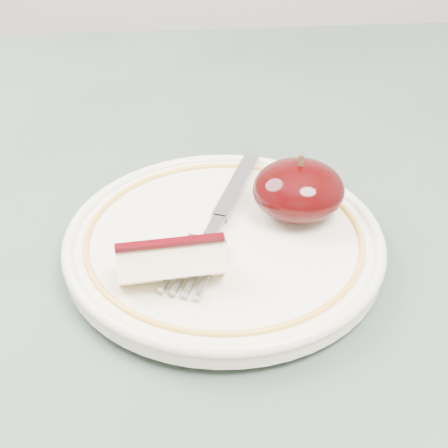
{
  "coord_description": "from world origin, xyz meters",
  "views": [
    {
      "loc": [
        0.05,
        -0.38,
        1.03
      ],
      "look_at": [
        0.09,
        -0.04,
        0.78
      ],
      "focal_mm": 50.0,
      "sensor_mm": 36.0,
      "label": 1
    }
  ],
  "objects": [
    {
      "name": "table",
      "position": [
        0.0,
        0.0,
        0.66
      ],
      "size": [
        0.9,
        0.9,
        0.75
      ],
      "color": "brown",
      "rests_on": "ground"
    },
    {
      "name": "plate",
      "position": [
        0.09,
        -0.04,
        0.76
      ],
      "size": [
        0.22,
        0.22,
        0.02
      ],
      "color": "beige",
      "rests_on": "table"
    },
    {
      "name": "apple_half",
      "position": [
        0.14,
        -0.01,
        0.79
      ],
      "size": [
        0.07,
        0.06,
        0.05
      ],
      "color": "black",
      "rests_on": "plate"
    },
    {
      "name": "apple_wedge",
      "position": [
        0.05,
        -0.08,
        0.78
      ],
      "size": [
        0.07,
        0.03,
        0.03
      ],
      "rotation": [
        0.0,
        0.0,
        0.08
      ],
      "color": "beige",
      "rests_on": "plate"
    },
    {
      "name": "fork",
      "position": [
        0.08,
        -0.02,
        0.77
      ],
      "size": [
        0.08,
        0.17,
        0.0
      ],
      "rotation": [
        0.0,
        0.0,
        1.19
      ],
      "color": "gray",
      "rests_on": "plate"
    }
  ]
}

